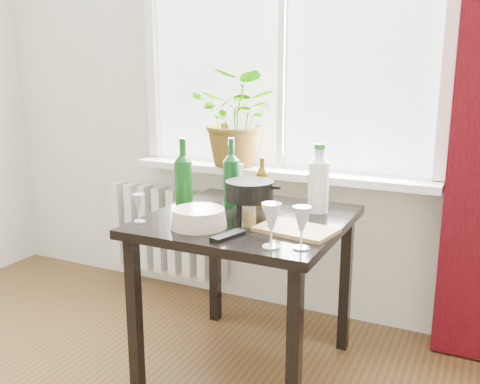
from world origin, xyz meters
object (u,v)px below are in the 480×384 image
at_px(potted_plant, 239,118).
at_px(tv_remote, 229,236).
at_px(bottle_amber, 262,182).
at_px(wine_bottle_left, 183,175).
at_px(fondue_pot, 249,199).
at_px(wineglass_front_right, 271,225).
at_px(plate_stack, 199,218).
at_px(table, 247,236).
at_px(wineglass_back_center, 313,190).
at_px(cleaning_bottle, 319,177).
at_px(wineglass_front_left, 139,208).
at_px(wine_bottle_right, 231,172).
at_px(wineglass_back_left, 237,180).
at_px(cutting_board, 296,230).
at_px(radiator, 167,231).
at_px(wineglass_far_right, 302,227).

relative_size(potted_plant, tv_remote, 3.26).
xyz_separation_m(bottle_amber, tv_remote, (0.07, -0.50, -0.11)).
relative_size(wine_bottle_left, fondue_pot, 1.42).
height_order(wineglass_front_right, plate_stack, wineglass_front_right).
relative_size(table, wineglass_back_center, 4.97).
distance_m(cleaning_bottle, wineglass_front_left, 0.81).
height_order(wine_bottle_right, tv_remote, wine_bottle_right).
bearing_deg(tv_remote, bottle_amber, 114.86).
relative_size(wine_bottle_right, wineglass_front_left, 2.61).
relative_size(wine_bottle_left, tv_remote, 2.12).
bearing_deg(wineglass_front_left, wineglass_back_center, 42.35).
distance_m(cleaning_bottle, wineglass_back_left, 0.49).
xyz_separation_m(wineglass_front_right, plate_stack, (-0.37, 0.11, -0.05)).
bearing_deg(cleaning_bottle, wineglass_front_left, -142.67).
bearing_deg(table, wineglass_front_right, -52.87).
height_order(table, cutting_board, cutting_board).
bearing_deg(wine_bottle_right, cleaning_bottle, 9.90).
bearing_deg(plate_stack, tv_remote, -23.10).
distance_m(wineglass_front_right, cutting_board, 0.24).
bearing_deg(tv_remote, wineglass_back_left, 129.61).
bearing_deg(plate_stack, fondue_pot, 59.48).
bearing_deg(wineglass_back_left, table, -57.11).
xyz_separation_m(table, wineglass_back_center, (0.22, 0.27, 0.18)).
distance_m(wineglass_back_left, wineglass_front_left, 0.63).
height_order(bottle_amber, wineglass_back_left, bottle_amber).
bearing_deg(wineglass_front_left, cleaning_bottle, 37.33).
distance_m(radiator, plate_stack, 1.19).
bearing_deg(cleaning_bottle, tv_remote, -111.07).
bearing_deg(wine_bottle_right, cutting_board, -31.06).
height_order(wine_bottle_left, fondue_pot, wine_bottle_left).
bearing_deg(wineglass_back_left, tv_remote, -66.72).
bearing_deg(table, cutting_board, -22.56).
relative_size(fondue_pot, tv_remote, 1.50).
xyz_separation_m(wine_bottle_left, wine_bottle_right, (0.15, 0.18, -0.01)).
bearing_deg(wineglass_far_right, potted_plant, 127.76).
relative_size(bottle_amber, wineglass_front_right, 1.38).
xyz_separation_m(wine_bottle_left, fondue_pot, (0.31, 0.04, -0.09)).
bearing_deg(cleaning_bottle, potted_plant, 147.40).
bearing_deg(wineglass_front_right, radiator, 138.84).
bearing_deg(cleaning_bottle, wineglass_back_center, 125.90).
bearing_deg(cutting_board, wineglass_front_left, -165.82).
xyz_separation_m(bottle_amber, cleaning_bottle, (0.27, 0.02, 0.04)).
bearing_deg(wineglass_front_right, wine_bottle_left, 152.33).
bearing_deg(wineglass_back_center, bottle_amber, -162.13).
bearing_deg(wine_bottle_right, table, -43.23).
bearing_deg(potted_plant, wineglass_far_right, -52.24).
xyz_separation_m(radiator, wineglass_back_left, (0.64, -0.31, 0.45)).
xyz_separation_m(radiator, wine_bottle_left, (0.55, -0.67, 0.53)).
relative_size(wineglass_front_right, tv_remote, 1.06).
bearing_deg(wineglass_back_left, radiator, 154.46).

